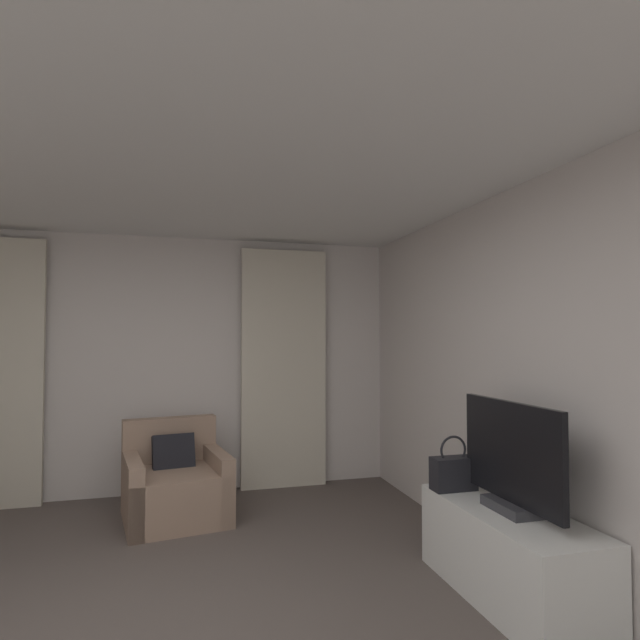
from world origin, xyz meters
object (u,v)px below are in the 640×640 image
at_px(tv_console, 509,554).
at_px(handbag_primary, 453,472).
at_px(tv_flatscreen, 511,460).
at_px(armchair, 175,486).

xyz_separation_m(tv_console, handbag_primary, (-0.11, 0.45, 0.39)).
bearing_deg(tv_console, handbag_primary, 103.69).
relative_size(tv_console, tv_flatscreen, 1.38).
bearing_deg(tv_flatscreen, handbag_primary, 102.77).
height_order(tv_flatscreen, handbag_primary, tv_flatscreen).
bearing_deg(tv_flatscreen, tv_console, 90.00).
relative_size(tv_console, handbag_primary, 3.44).
bearing_deg(tv_flatscreen, armchair, 134.31).
distance_m(tv_flatscreen, handbag_primary, 0.53).
bearing_deg(handbag_primary, tv_console, -76.31).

